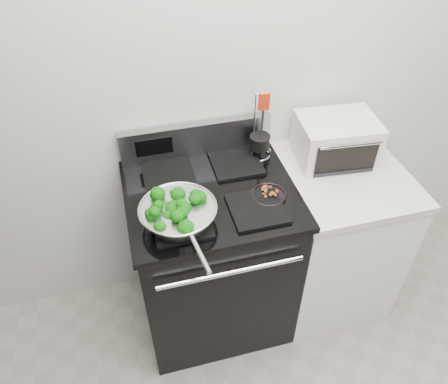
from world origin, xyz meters
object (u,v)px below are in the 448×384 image
object	(u,v)px
gas_range	(212,256)
toaster_oven	(336,139)
bacon_plate	(269,193)
utensil_holder	(259,145)
skillet	(178,213)

from	to	relation	value
gas_range	toaster_oven	xyz separation A→B (m)	(0.68, 0.13, 0.54)
bacon_plate	toaster_oven	distance (m)	0.50
bacon_plate	utensil_holder	xyz separation A→B (m)	(0.05, 0.31, 0.05)
skillet	utensil_holder	xyz separation A→B (m)	(0.48, 0.36, 0.01)
gas_range	skillet	bearing A→B (deg)	-138.17
bacon_plate	utensil_holder	world-z (taller)	utensil_holder
skillet	utensil_holder	world-z (taller)	utensil_holder
utensil_holder	toaster_oven	bearing A→B (deg)	-0.63
skillet	utensil_holder	bearing A→B (deg)	29.11
skillet	toaster_oven	xyz separation A→B (m)	(0.86, 0.29, 0.03)
bacon_plate	toaster_oven	world-z (taller)	toaster_oven
gas_range	utensil_holder	bearing A→B (deg)	34.10
skillet	bacon_plate	bearing A→B (deg)	-0.41
utensil_holder	toaster_oven	world-z (taller)	utensil_holder
bacon_plate	utensil_holder	size ratio (longest dim) A/B	0.44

